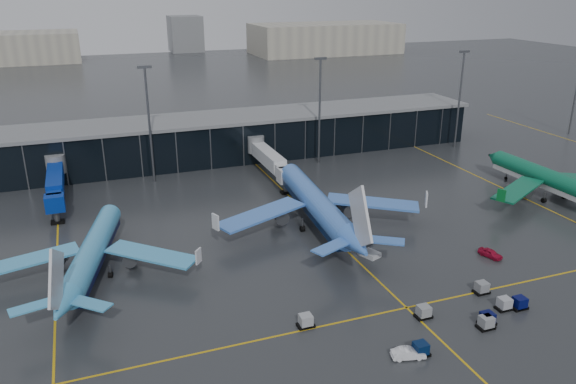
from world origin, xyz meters
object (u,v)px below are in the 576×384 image
object	(u,v)px
service_van_red	(490,253)
service_van_white	(408,353)
airliner_arkefly	(91,237)
mobile_airstair	(370,252)
airliner_aer_lingus	(551,168)
airliner_klm_near	(316,189)
baggage_carts	(455,314)

from	to	relation	value
service_van_red	service_van_white	size ratio (longest dim) A/B	0.98
airliner_arkefly	service_van_white	world-z (taller)	airliner_arkefly
airliner_arkefly	mobile_airstair	xyz separation A→B (m)	(42.00, -9.83, -5.12)
airliner_aer_lingus	mobile_airstair	xyz separation A→B (m)	(-47.06, -10.81, -5.50)
airliner_klm_near	airliner_arkefly	bearing A→B (deg)	-167.92
service_van_red	service_van_white	bearing A→B (deg)	-163.18
airliner_klm_near	mobile_airstair	size ratio (longest dim) A/B	11.97
airliner_aer_lingus	service_van_red	xyz separation A→B (m)	(-28.95, -17.98, -5.60)
airliner_arkefly	airliner_aer_lingus	world-z (taller)	airliner_aer_lingus
service_van_red	service_van_white	xyz separation A→B (m)	(-26.48, -17.98, -0.01)
airliner_arkefly	airliner_klm_near	distance (m)	38.98
airliner_arkefly	baggage_carts	xyz separation A→B (m)	(43.76, -30.07, -5.13)
baggage_carts	airliner_arkefly	bearing A→B (deg)	145.50
baggage_carts	service_van_red	distance (m)	20.94
airliner_klm_near	service_van_red	distance (m)	31.29
airliner_arkefly	mobile_airstair	distance (m)	43.44
service_van_white	airliner_klm_near	bearing A→B (deg)	6.22
baggage_carts	service_van_red	bearing A→B (deg)	38.64
mobile_airstair	service_van_white	distance (m)	26.50
airliner_klm_near	airliner_aer_lingus	distance (m)	50.56
airliner_arkefly	service_van_red	xyz separation A→B (m)	(60.12, -17.00, -5.21)
airliner_arkefly	mobile_airstair	bearing A→B (deg)	1.27
airliner_arkefly	mobile_airstair	world-z (taller)	airliner_arkefly
airliner_arkefly	airliner_klm_near	world-z (taller)	airliner_klm_near
service_van_white	mobile_airstair	bearing A→B (deg)	-5.00
airliner_klm_near	service_van_white	world-z (taller)	airliner_klm_near
mobile_airstair	baggage_carts	bearing A→B (deg)	-106.89
baggage_carts	mobile_airstair	world-z (taller)	mobile_airstair
baggage_carts	service_van_red	size ratio (longest dim) A/B	7.80
airliner_aer_lingus	service_van_red	bearing A→B (deg)	-149.25
service_van_white	service_van_red	bearing A→B (deg)	-42.42
mobile_airstair	service_van_white	bearing A→B (deg)	-130.27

